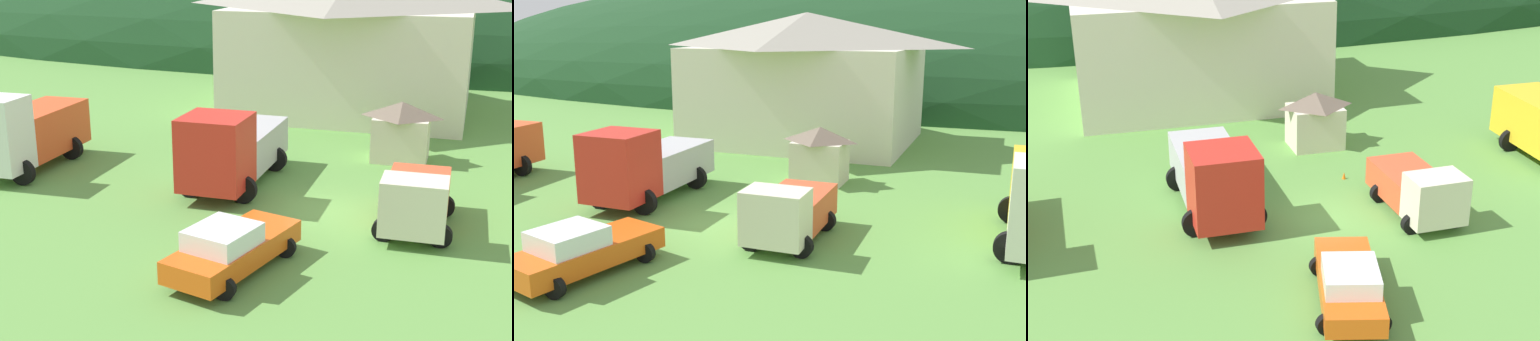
% 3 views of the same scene
% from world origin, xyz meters
% --- Properties ---
extents(ground_plane, '(200.00, 200.00, 0.00)m').
position_xyz_m(ground_plane, '(0.00, 0.00, 0.00)').
color(ground_plane, '#5B9342').
extents(forested_hill_backdrop, '(146.60, 60.00, 29.48)m').
position_xyz_m(forested_hill_backdrop, '(0.00, 57.18, 0.00)').
color(forested_hill_backdrop, '#193D1E').
rests_on(forested_hill_backdrop, ground).
extents(depot_building, '(15.12, 12.45, 8.59)m').
position_xyz_m(depot_building, '(-2.28, 18.28, 4.43)').
color(depot_building, silver).
rests_on(depot_building, ground).
extents(play_shed_cream, '(2.77, 2.24, 2.84)m').
position_xyz_m(play_shed_cream, '(1.97, 7.82, 1.46)').
color(play_shed_cream, beige).
rests_on(play_shed_cream, ground).
extents(crane_truck_red, '(3.35, 7.44, 3.44)m').
position_xyz_m(crane_truck_red, '(-4.36, 1.73, 1.68)').
color(crane_truck_red, red).
rests_on(crane_truck_red, ground).
extents(light_truck_cream, '(2.74, 5.01, 2.31)m').
position_xyz_m(light_truck_cream, '(3.48, -0.83, 1.15)').
color(light_truck_cream, beige).
rests_on(light_truck_cream, ground).
extents(service_pickup_orange, '(3.16, 5.40, 1.66)m').
position_xyz_m(service_pickup_orange, '(-1.56, -6.13, 0.83)').
color(service_pickup_orange, '#E05714').
rests_on(service_pickup_orange, ground).
extents(traffic_cone_near_pickup, '(0.36, 0.36, 0.64)m').
position_xyz_m(traffic_cone_near_pickup, '(1.92, 3.48, 0.00)').
color(traffic_cone_near_pickup, orange).
rests_on(traffic_cone_near_pickup, ground).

